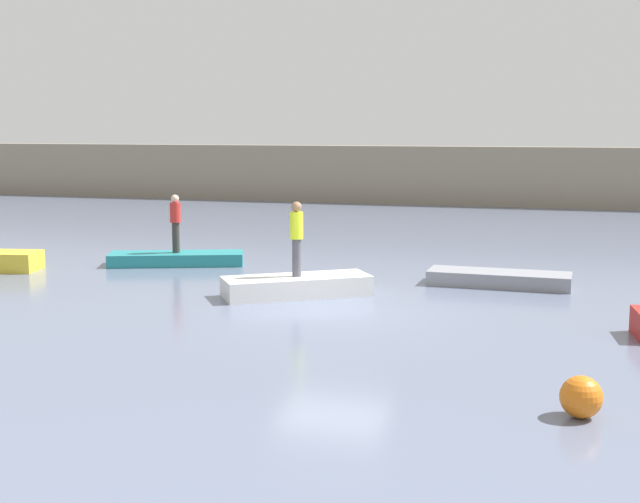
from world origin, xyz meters
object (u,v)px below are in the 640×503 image
(person_hiviz_shirt, at_px, (297,234))
(mooring_buoy, at_px, (581,397))
(person_red_shirt, at_px, (175,220))
(rowboat_white, at_px, (297,286))
(rowboat_teal, at_px, (176,259))
(rowboat_grey, at_px, (499,279))

(person_hiviz_shirt, distance_m, mooring_buoy, 9.80)
(person_hiviz_shirt, xyz_separation_m, mooring_buoy, (6.53, -7.21, -1.22))
(person_hiviz_shirt, bearing_deg, person_red_shirt, 144.71)
(rowboat_white, bearing_deg, rowboat_teal, 110.99)
(rowboat_white, height_order, rowboat_grey, rowboat_white)
(rowboat_white, relative_size, mooring_buoy, 5.87)
(mooring_buoy, bearing_deg, person_hiviz_shirt, 132.18)
(person_red_shirt, xyz_separation_m, mooring_buoy, (11.42, -10.67, -1.04))
(rowboat_teal, distance_m, person_hiviz_shirt, 6.13)
(rowboat_grey, relative_size, person_hiviz_shirt, 1.98)
(rowboat_teal, xyz_separation_m, rowboat_grey, (9.54, -0.75, 0.00))
(rowboat_grey, relative_size, person_red_shirt, 2.09)
(rowboat_teal, distance_m, person_red_shirt, 1.16)
(rowboat_teal, distance_m, rowboat_grey, 9.57)
(rowboat_grey, distance_m, mooring_buoy, 10.10)
(person_red_shirt, bearing_deg, person_hiviz_shirt, -35.29)
(rowboat_grey, relative_size, mooring_buoy, 5.96)
(rowboat_teal, relative_size, person_red_shirt, 2.28)
(rowboat_teal, relative_size, mooring_buoy, 6.49)
(person_hiviz_shirt, height_order, person_red_shirt, person_hiviz_shirt)
(rowboat_teal, height_order, mooring_buoy, mooring_buoy)
(person_red_shirt, height_order, mooring_buoy, person_red_shirt)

